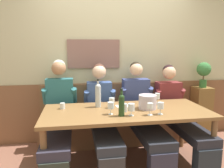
# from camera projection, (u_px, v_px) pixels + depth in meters

# --- Properties ---
(room_wall_back) EXTENTS (6.80, 0.12, 2.80)m
(room_wall_back) POSITION_uv_depth(u_px,v_px,m) (113.00, 55.00, 3.62)
(room_wall_back) COLOR beige
(room_wall_back) RESTS_ON ground
(wood_wainscot_panel) EXTENTS (6.80, 0.03, 0.95)m
(wood_wainscot_panel) POSITION_uv_depth(u_px,v_px,m) (114.00, 110.00, 3.72)
(wood_wainscot_panel) COLOR brown
(wood_wainscot_panel) RESTS_ON ground
(wall_bench) EXTENTS (2.38, 0.42, 0.94)m
(wall_bench) POSITION_uv_depth(u_px,v_px,m) (116.00, 126.00, 3.55)
(wall_bench) COLOR brown
(wall_bench) RESTS_ON ground
(dining_table) EXTENTS (2.08, 0.91, 0.74)m
(dining_table) POSITION_uv_depth(u_px,v_px,m) (126.00, 116.00, 2.80)
(dining_table) COLOR brown
(dining_table) RESTS_ON ground
(person_center_right_seat) EXTENTS (0.50, 1.33, 1.35)m
(person_center_right_seat) POSITION_uv_depth(u_px,v_px,m) (59.00, 113.00, 2.97)
(person_center_right_seat) COLOR #2D362E
(person_center_right_seat) RESTS_ON ground
(person_center_left_seat) EXTENTS (0.48, 1.33, 1.28)m
(person_center_left_seat) POSITION_uv_depth(u_px,v_px,m) (102.00, 113.00, 3.07)
(person_center_left_seat) COLOR #323235
(person_center_left_seat) RESTS_ON ground
(person_left_seat) EXTENTS (0.51, 1.32, 1.30)m
(person_left_seat) POSITION_uv_depth(u_px,v_px,m) (142.00, 111.00, 3.16)
(person_left_seat) COLOR #2E2F41
(person_left_seat) RESTS_ON ground
(person_right_seat) EXTENTS (0.49, 1.33, 1.25)m
(person_right_seat) POSITION_uv_depth(u_px,v_px,m) (178.00, 109.00, 3.26)
(person_right_seat) COLOR #242C35
(person_right_seat) RESTS_ON ground
(ice_bucket) EXTENTS (0.23, 0.23, 0.18)m
(ice_bucket) POSITION_uv_depth(u_px,v_px,m) (148.00, 102.00, 2.83)
(ice_bucket) COLOR #BEB1C1
(ice_bucket) RESTS_ON dining_table
(wine_bottle_green_tall) EXTENTS (0.08, 0.08, 0.37)m
(wine_bottle_green_tall) POSITION_uv_depth(u_px,v_px,m) (98.00, 95.00, 2.91)
(wine_bottle_green_tall) COLOR #B9C0C2
(wine_bottle_green_tall) RESTS_ON dining_table
(wine_bottle_amber_mid) EXTENTS (0.07, 0.07, 0.32)m
(wine_bottle_amber_mid) POSITION_uv_depth(u_px,v_px,m) (122.00, 104.00, 2.53)
(wine_bottle_amber_mid) COLOR #203C1B
(wine_bottle_amber_mid) RESTS_ON dining_table
(wine_glass_left_end) EXTENTS (0.07, 0.07, 0.15)m
(wine_glass_left_end) POSITION_uv_depth(u_px,v_px,m) (157.00, 97.00, 3.07)
(wine_glass_left_end) COLOR silver
(wine_glass_left_end) RESTS_ON dining_table
(wine_glass_center_rear) EXTENTS (0.08, 0.08, 0.15)m
(wine_glass_center_rear) POSITION_uv_depth(u_px,v_px,m) (111.00, 106.00, 2.59)
(wine_glass_center_rear) COLOR silver
(wine_glass_center_rear) RESTS_ON dining_table
(wine_glass_right_end) EXTENTS (0.08, 0.08, 0.14)m
(wine_glass_right_end) POSITION_uv_depth(u_px,v_px,m) (161.00, 106.00, 2.59)
(wine_glass_right_end) COLOR silver
(wine_glass_right_end) RESTS_ON dining_table
(wine_glass_mid_right) EXTENTS (0.07, 0.07, 0.15)m
(wine_glass_mid_right) POSITION_uv_depth(u_px,v_px,m) (150.00, 106.00, 2.56)
(wine_glass_mid_right) COLOR silver
(wine_glass_mid_right) RESTS_ON dining_table
(wine_glass_mid_left) EXTENTS (0.07, 0.07, 0.13)m
(wine_glass_mid_left) POSITION_uv_depth(u_px,v_px,m) (112.00, 101.00, 2.87)
(wine_glass_mid_left) COLOR silver
(wine_glass_mid_left) RESTS_ON dining_table
(wine_glass_near_bucket) EXTENTS (0.08, 0.08, 0.14)m
(wine_glass_near_bucket) POSITION_uv_depth(u_px,v_px,m) (132.00, 107.00, 2.54)
(wine_glass_near_bucket) COLOR silver
(wine_glass_near_bucket) RESTS_ON dining_table
(water_tumbler_center) EXTENTS (0.07, 0.07, 0.08)m
(water_tumbler_center) POSITION_uv_depth(u_px,v_px,m) (62.00, 106.00, 2.83)
(water_tumbler_center) COLOR silver
(water_tumbler_center) RESTS_ON dining_table
(water_tumbler_right) EXTENTS (0.06, 0.06, 0.10)m
(water_tumbler_right) POSITION_uv_depth(u_px,v_px,m) (125.00, 108.00, 2.71)
(water_tumbler_right) COLOR silver
(water_tumbler_right) RESTS_ON dining_table
(tasting_sheet_left_guest) EXTENTS (0.22, 0.17, 0.00)m
(tasting_sheet_left_guest) POSITION_uv_depth(u_px,v_px,m) (124.00, 106.00, 2.97)
(tasting_sheet_left_guest) COLOR white
(tasting_sheet_left_guest) RESTS_ON dining_table
(corner_pedestal) EXTENTS (0.28, 0.28, 0.86)m
(corner_pedestal) POSITION_uv_depth(u_px,v_px,m) (201.00, 112.00, 3.80)
(corner_pedestal) COLOR brown
(corner_pedestal) RESTS_ON ground
(potted_plant) EXTENTS (0.23, 0.23, 0.42)m
(potted_plant) POSITION_uv_depth(u_px,v_px,m) (204.00, 71.00, 3.68)
(potted_plant) COLOR #2E642C
(potted_plant) RESTS_ON corner_pedestal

